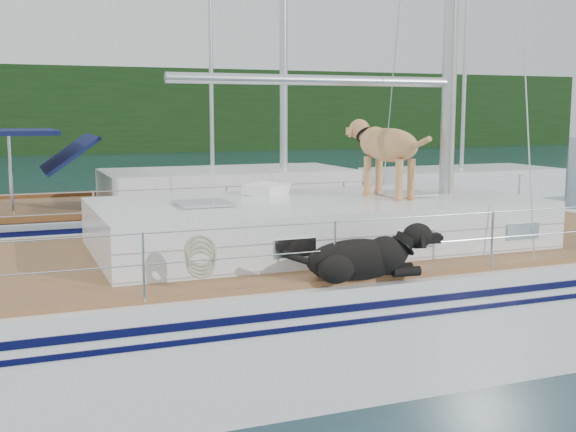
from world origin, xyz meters
name	(u,v)px	position (x,y,z in m)	size (l,w,h in m)	color
ground	(255,354)	(0.00, 0.00, 0.00)	(120.00, 120.00, 0.00)	black
tree_line	(41,110)	(0.00, 45.00, 3.00)	(90.00, 3.00, 6.00)	black
shore_bank	(42,145)	(0.00, 46.20, 0.60)	(92.00, 1.00, 1.20)	#595147
main_sailboat	(263,297)	(0.10, -0.01, 0.68)	(12.00, 3.90, 14.01)	white
neighbor_sailboat	(174,227)	(0.37, 5.87, 0.63)	(11.00, 3.50, 13.30)	white
bg_boat_center	(213,183)	(4.00, 16.00, 0.45)	(7.20, 3.00, 11.65)	white
bg_boat_east	(461,182)	(12.00, 13.00, 0.46)	(6.40, 3.00, 11.65)	white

